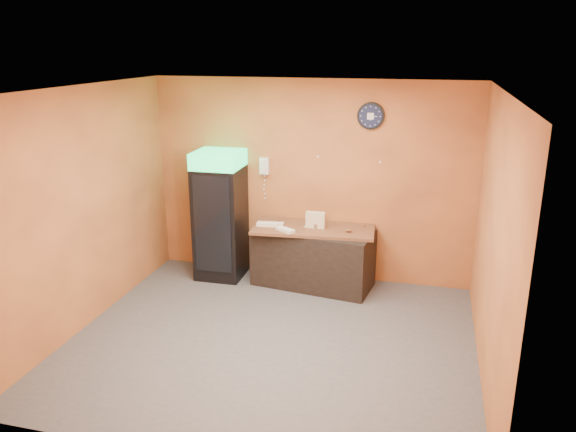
% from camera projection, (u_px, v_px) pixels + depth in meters
% --- Properties ---
extents(floor, '(4.50, 4.50, 0.00)m').
position_uv_depth(floor, '(272.00, 341.00, 6.38)').
color(floor, '#47474C').
rests_on(floor, ground).
extents(back_wall, '(4.50, 0.02, 2.80)m').
position_uv_depth(back_wall, '(310.00, 181.00, 7.82)').
color(back_wall, '#D57C3C').
rests_on(back_wall, floor).
extents(left_wall, '(0.02, 4.00, 2.80)m').
position_uv_depth(left_wall, '(85.00, 209.00, 6.51)').
color(left_wall, '#D57C3C').
rests_on(left_wall, floor).
extents(right_wall, '(0.02, 4.00, 2.80)m').
position_uv_depth(right_wall, '(493.00, 242.00, 5.43)').
color(right_wall, '#D57C3C').
rests_on(right_wall, floor).
extents(ceiling, '(4.50, 4.00, 0.02)m').
position_uv_depth(ceiling, '(269.00, 90.00, 5.56)').
color(ceiling, white).
rests_on(ceiling, back_wall).
extents(beverage_cooler, '(0.65, 0.66, 1.83)m').
position_uv_depth(beverage_cooler, '(219.00, 217.00, 7.90)').
color(beverage_cooler, black).
rests_on(beverage_cooler, floor).
extents(prep_counter, '(1.69, 0.93, 0.80)m').
position_uv_depth(prep_counter, '(313.00, 258.00, 7.76)').
color(prep_counter, black).
rests_on(prep_counter, floor).
extents(wall_clock, '(0.36, 0.06, 0.36)m').
position_uv_depth(wall_clock, '(371.00, 116.00, 7.33)').
color(wall_clock, black).
rests_on(wall_clock, back_wall).
extents(wall_phone, '(0.13, 0.11, 0.24)m').
position_uv_depth(wall_phone, '(264.00, 166.00, 7.87)').
color(wall_phone, white).
rests_on(wall_phone, back_wall).
extents(butcher_paper, '(1.69, 0.84, 0.04)m').
position_uv_depth(butcher_paper, '(314.00, 229.00, 7.63)').
color(butcher_paper, brown).
rests_on(butcher_paper, prep_counter).
extents(sub_roll_stack, '(0.26, 0.10, 0.22)m').
position_uv_depth(sub_roll_stack, '(315.00, 220.00, 7.58)').
color(sub_roll_stack, beige).
rests_on(sub_roll_stack, butcher_paper).
extents(wrapped_sandwich_left, '(0.31, 0.14, 0.04)m').
position_uv_depth(wrapped_sandwich_left, '(268.00, 224.00, 7.69)').
color(wrapped_sandwich_left, white).
rests_on(wrapped_sandwich_left, butcher_paper).
extents(wrapped_sandwich_mid, '(0.28, 0.23, 0.04)m').
position_uv_depth(wrapped_sandwich_mid, '(285.00, 230.00, 7.46)').
color(wrapped_sandwich_mid, white).
rests_on(wrapped_sandwich_mid, butcher_paper).
extents(wrapped_sandwich_right, '(0.27, 0.13, 0.04)m').
position_uv_depth(wrapped_sandwich_right, '(274.00, 224.00, 7.71)').
color(wrapped_sandwich_right, white).
rests_on(wrapped_sandwich_right, butcher_paper).
extents(kitchen_tool, '(0.07, 0.07, 0.07)m').
position_uv_depth(kitchen_tool, '(316.00, 226.00, 7.58)').
color(kitchen_tool, silver).
rests_on(kitchen_tool, butcher_paper).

